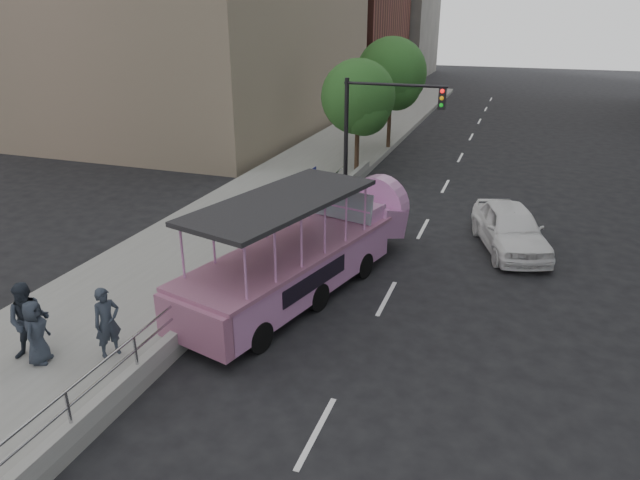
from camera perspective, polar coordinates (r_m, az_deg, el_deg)
ground at (r=13.68m, az=-1.49°, el=-12.59°), size 160.00×160.00×0.00m
sidewalk at (r=23.97m, az=-5.80°, el=3.39°), size 5.50×80.00×0.30m
kerb_wall at (r=16.16m, az=-9.36°, el=-5.10°), size 0.24×30.00×0.36m
guardrail at (r=15.87m, az=-9.51°, el=-2.97°), size 0.07×22.00×0.71m
duck_boat at (r=16.83m, az=-1.05°, el=-1.12°), size 4.50×9.62×3.11m
car at (r=20.70m, az=18.50°, el=1.15°), size 3.24×4.99×1.58m
pedestrian_near at (r=14.00m, az=-20.51°, el=-7.72°), size 0.64×0.74×1.71m
pedestrian_mid at (r=14.62m, az=-27.09°, el=-7.19°), size 1.14×1.09×1.86m
pedestrian_far at (r=14.42m, az=-26.54°, el=-8.25°), size 0.70×0.86×1.53m
parking_sign at (r=20.05m, az=-0.71°, el=4.42°), size 0.08×0.61×2.70m
traffic_signal at (r=24.09m, az=5.42°, el=11.73°), size 4.20×0.32×5.20m
street_tree_near at (r=27.71m, az=3.99°, el=13.79°), size 3.52×3.52×5.72m
street_tree_far at (r=33.38m, az=7.28°, el=15.92°), size 3.97×3.97×6.45m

